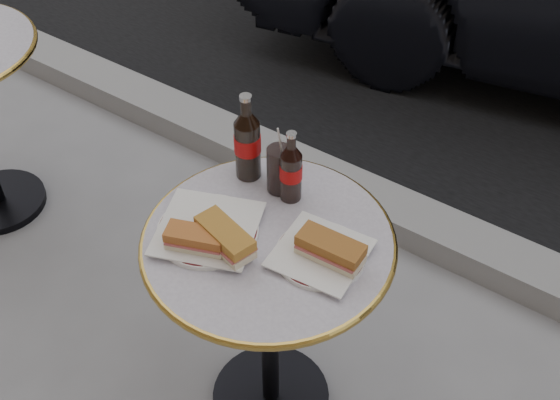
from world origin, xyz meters
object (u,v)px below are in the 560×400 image
Objects in this scene: cola_bottle_left at (247,137)px; cola_glass at (279,169)px; bistro_table at (270,329)px; cola_bottle_right at (291,166)px; plate_right at (320,255)px; plate_left at (208,231)px.

cola_bottle_left is 0.11m from cola_glass.
cola_bottle_right is (-0.04, 0.15, 0.47)m from bistro_table.
bistro_table is at bearing -64.01° from cola_glass.
bistro_table is 3.54× the size of cola_bottle_right.
plate_right is 0.26m from cola_glass.
plate_right is 1.56× the size of cola_glass.
plate_left is 0.26m from cola_bottle_right.
cola_glass reaches higher than plate_right.
cola_glass is (0.10, -0.00, -0.06)m from cola_bottle_left.
bistro_table is 5.38× the size of cola_glass.
bistro_table is 0.40m from plate_left.
bistro_table is 0.49m from cola_bottle_right.
plate_left reaches higher than bistro_table.
bistro_table is 2.91× the size of cola_bottle_left.
cola_bottle_left is (-0.18, 0.16, 0.49)m from bistro_table.
bistro_table is 2.97× the size of plate_left.
cola_bottle_right reaches higher than cola_glass.
plate_left is (-0.13, -0.07, 0.37)m from bistro_table.
cola_bottle_right is at bearing 66.59° from plate_left.
plate_left is 1.16× the size of plate_right.
plate_left is 0.24m from cola_glass.
plate_right is at bearing -24.23° from cola_bottle_left.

